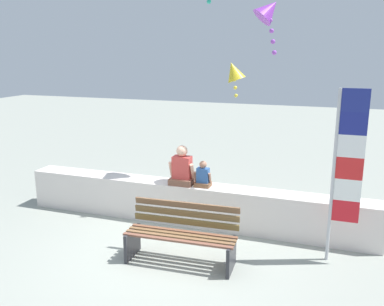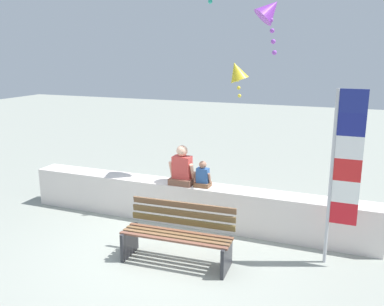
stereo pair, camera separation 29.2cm
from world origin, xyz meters
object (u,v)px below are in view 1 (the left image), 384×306
Objects in this scene: park_bench at (182,235)px; person_adult at (182,169)px; person_child at (203,176)px; kite_yellow at (234,72)px; kite_purple at (269,11)px; flag_banner at (344,165)px.

park_bench is 1.62m from person_adult.
kite_yellow reaches higher than person_child.
person_adult reaches higher than park_bench.
person_adult is at bearing 110.35° from park_bench.
kite_purple is at bearing 67.57° from park_bench.
person_adult is 1.53× the size of person_child.
kite_yellow is at bearing 90.34° from park_bench.
park_bench is 4.10m from kite_purple.
kite_yellow reaches higher than person_adult.
person_adult reaches higher than person_child.
person_child is at bearing -145.22° from kite_purple.
kite_purple reaches higher than person_adult.
flag_banner is 2.59× the size of kite_purple.
person_adult is at bearing 167.50° from flag_banner.
kite_yellow is (0.09, 1.81, 1.80)m from person_child.
kite_purple is (0.97, 0.67, 2.90)m from person_child.
person_adult is 0.28× the size of flag_banner.
kite_purple is (1.37, 0.67, 2.80)m from person_adult.
flag_banner is (2.38, -0.62, 0.60)m from person_child.
person_child is (0.41, 0.00, -0.10)m from person_adult.
kite_yellow is (-0.02, 3.21, 2.33)m from park_bench.
flag_banner reaches higher than person_adult.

